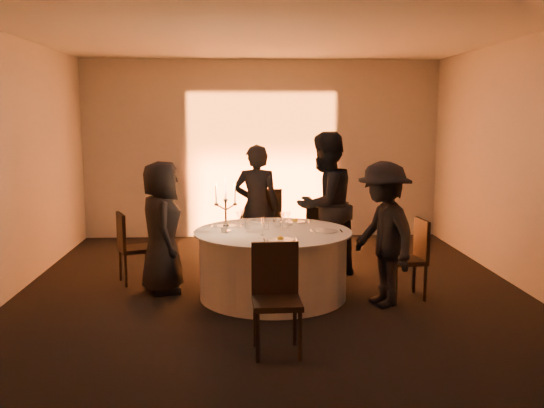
{
  "coord_description": "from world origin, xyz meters",
  "views": [
    {
      "loc": [
        -0.37,
        -6.77,
        2.08
      ],
      "look_at": [
        0.0,
        0.2,
        1.05
      ],
      "focal_mm": 40.0,
      "sensor_mm": 36.0,
      "label": 1
    }
  ],
  "objects_px": {
    "chair_back_left": "(265,220)",
    "chair_right": "(412,254)",
    "guest_right": "(383,234)",
    "candelabra": "(226,213)",
    "chair_front": "(276,291)",
    "guest_back_right": "(325,205)",
    "guest_back_left": "(257,207)",
    "banquet_table": "(273,264)",
    "chair_back_right": "(315,235)",
    "chair_left": "(130,244)",
    "guest_left": "(162,227)",
    "coffee_cup": "(224,230)"
  },
  "relations": [
    {
      "from": "guest_right",
      "to": "coffee_cup",
      "type": "height_order",
      "value": "guest_right"
    },
    {
      "from": "chair_left",
      "to": "coffee_cup",
      "type": "xyz_separation_m",
      "value": [
        1.18,
        -0.72,
        0.3
      ]
    },
    {
      "from": "chair_front",
      "to": "guest_back_left",
      "type": "relative_size",
      "value": 0.57
    },
    {
      "from": "chair_back_right",
      "to": "coffee_cup",
      "type": "xyz_separation_m",
      "value": [
        -1.18,
        -1.23,
        0.31
      ]
    },
    {
      "from": "chair_left",
      "to": "candelabra",
      "type": "height_order",
      "value": "candelabra"
    },
    {
      "from": "chair_back_right",
      "to": "coffee_cup",
      "type": "relative_size",
      "value": 7.95
    },
    {
      "from": "chair_back_left",
      "to": "chair_right",
      "type": "xyz_separation_m",
      "value": [
        1.6,
        -1.88,
        -0.08
      ]
    },
    {
      "from": "chair_left",
      "to": "chair_back_left",
      "type": "relative_size",
      "value": 0.85
    },
    {
      "from": "chair_front",
      "to": "candelabra",
      "type": "height_order",
      "value": "candelabra"
    },
    {
      "from": "chair_back_right",
      "to": "guest_back_left",
      "type": "height_order",
      "value": "guest_back_left"
    },
    {
      "from": "chair_back_left",
      "to": "guest_back_right",
      "type": "height_order",
      "value": "guest_back_right"
    },
    {
      "from": "chair_front",
      "to": "guest_back_right",
      "type": "xyz_separation_m",
      "value": [
        0.76,
        2.43,
        0.4
      ]
    },
    {
      "from": "guest_back_left",
      "to": "guest_back_right",
      "type": "distance_m",
      "value": 0.99
    },
    {
      "from": "chair_back_right",
      "to": "guest_back_left",
      "type": "xyz_separation_m",
      "value": [
        -0.77,
        0.15,
        0.36
      ]
    },
    {
      "from": "guest_back_left",
      "to": "candelabra",
      "type": "xyz_separation_m",
      "value": [
        -0.38,
        -1.35,
        0.14
      ]
    },
    {
      "from": "chair_back_left",
      "to": "chair_front",
      "type": "relative_size",
      "value": 1.09
    },
    {
      "from": "chair_back_left",
      "to": "coffee_cup",
      "type": "xyz_separation_m",
      "value": [
        -0.55,
        -1.83,
        0.21
      ]
    },
    {
      "from": "chair_right",
      "to": "coffee_cup",
      "type": "xyz_separation_m",
      "value": [
        -2.15,
        0.05,
        0.29
      ]
    },
    {
      "from": "chair_back_left",
      "to": "guest_left",
      "type": "height_order",
      "value": "guest_left"
    },
    {
      "from": "chair_front",
      "to": "guest_left",
      "type": "height_order",
      "value": "guest_left"
    },
    {
      "from": "banquet_table",
      "to": "candelabra",
      "type": "distance_m",
      "value": 0.8
    },
    {
      "from": "guest_right",
      "to": "candelabra",
      "type": "relative_size",
      "value": 2.59
    },
    {
      "from": "chair_right",
      "to": "guest_right",
      "type": "height_order",
      "value": "guest_right"
    },
    {
      "from": "guest_left",
      "to": "guest_right",
      "type": "xyz_separation_m",
      "value": [
        2.48,
        -0.63,
        0.02
      ]
    },
    {
      "from": "chair_left",
      "to": "guest_back_left",
      "type": "height_order",
      "value": "guest_back_left"
    },
    {
      "from": "chair_front",
      "to": "candelabra",
      "type": "xyz_separation_m",
      "value": [
        -0.47,
        1.58,
        0.44
      ]
    },
    {
      "from": "banquet_table",
      "to": "chair_back_right",
      "type": "xyz_separation_m",
      "value": [
        0.62,
        1.16,
        0.1
      ]
    },
    {
      "from": "chair_left",
      "to": "guest_left",
      "type": "bearing_deg",
      "value": -153.71
    },
    {
      "from": "chair_left",
      "to": "guest_right",
      "type": "bearing_deg",
      "value": -131.4
    },
    {
      "from": "chair_back_left",
      "to": "chair_front",
      "type": "xyz_separation_m",
      "value": [
        -0.05,
        -3.37,
        -0.05
      ]
    },
    {
      "from": "banquet_table",
      "to": "guest_back_left",
      "type": "xyz_separation_m",
      "value": [
        -0.15,
        1.31,
        0.46
      ]
    },
    {
      "from": "chair_right",
      "to": "coffee_cup",
      "type": "distance_m",
      "value": 2.17
    },
    {
      "from": "chair_front",
      "to": "banquet_table",
      "type": "bearing_deg",
      "value": 85.96
    },
    {
      "from": "banquet_table",
      "to": "guest_right",
      "type": "relative_size",
      "value": 1.13
    },
    {
      "from": "chair_back_right",
      "to": "guest_right",
      "type": "xyz_separation_m",
      "value": [
        0.56,
        -1.53,
        0.3
      ]
    },
    {
      "from": "guest_left",
      "to": "candelabra",
      "type": "relative_size",
      "value": 2.54
    },
    {
      "from": "guest_left",
      "to": "candelabra",
      "type": "bearing_deg",
      "value": -122.36
    },
    {
      "from": "chair_back_left",
      "to": "candelabra",
      "type": "height_order",
      "value": "candelabra"
    },
    {
      "from": "banquet_table",
      "to": "guest_left",
      "type": "height_order",
      "value": "guest_left"
    },
    {
      "from": "chair_back_left",
      "to": "guest_back_right",
      "type": "xyz_separation_m",
      "value": [
        0.72,
        -0.94,
        0.34
      ]
    },
    {
      "from": "chair_front",
      "to": "guest_back_left",
      "type": "distance_m",
      "value": 2.94
    },
    {
      "from": "chair_right",
      "to": "chair_front",
      "type": "relative_size",
      "value": 0.94
    },
    {
      "from": "banquet_table",
      "to": "chair_back_left",
      "type": "distance_m",
      "value": 1.77
    },
    {
      "from": "chair_back_right",
      "to": "guest_back_right",
      "type": "height_order",
      "value": "guest_back_right"
    },
    {
      "from": "guest_right",
      "to": "chair_left",
      "type": "bearing_deg",
      "value": -126.7
    },
    {
      "from": "guest_left",
      "to": "coffee_cup",
      "type": "relative_size",
      "value": 14.12
    },
    {
      "from": "coffee_cup",
      "to": "chair_left",
      "type": "bearing_deg",
      "value": 148.6
    },
    {
      "from": "guest_back_right",
      "to": "chair_back_left",
      "type": "bearing_deg",
      "value": -93.53
    },
    {
      "from": "guest_back_right",
      "to": "coffee_cup",
      "type": "distance_m",
      "value": 1.55
    },
    {
      "from": "guest_back_right",
      "to": "candelabra",
      "type": "relative_size",
      "value": 3.06
    }
  ]
}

